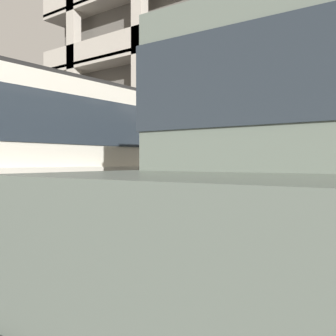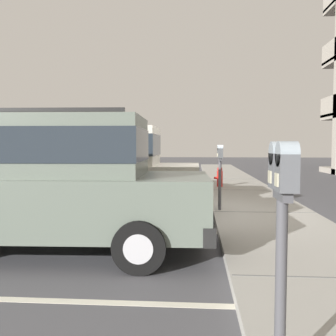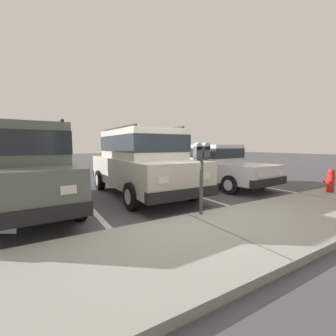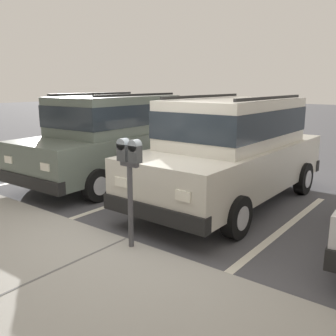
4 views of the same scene
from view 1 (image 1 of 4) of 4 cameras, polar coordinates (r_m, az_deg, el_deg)
ground_plane at (r=6.53m, az=4.53°, el=-9.86°), size 80.00×80.00×0.10m
sidewalk at (r=7.63m, az=9.80°, el=-7.46°), size 40.00×2.20×0.12m
parking_stall_lines at (r=4.61m, az=11.37°, el=-13.82°), size 12.25×4.80×0.01m
silver_suv at (r=4.65m, az=-14.09°, el=-0.16°), size 2.03×4.78×2.03m
parking_meter_near at (r=6.84m, az=4.45°, el=1.17°), size 0.35×0.12×1.45m
fire_hydrant at (r=10.38m, az=-17.25°, el=-3.01°), size 0.30×0.30×0.70m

